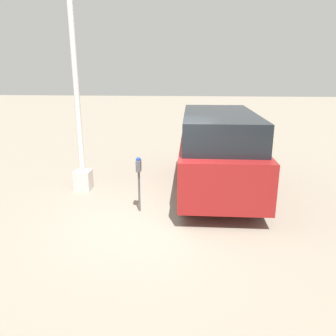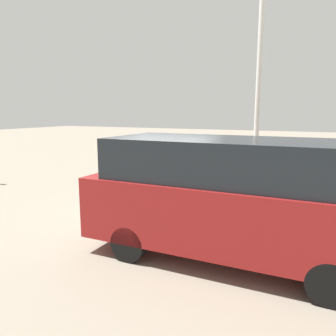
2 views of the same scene
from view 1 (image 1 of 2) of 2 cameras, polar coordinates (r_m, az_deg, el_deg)
The scene contains 4 objects.
ground_plane at distance 7.46m, azimuth -2.35°, elevation -9.03°, with size 80.00×80.00×0.00m, color gray.
parking_meter_near at distance 7.61m, azimuth -5.13°, elevation -0.63°, with size 0.20×0.12×1.33m.
lamp_post at distance 9.14m, azimuth -15.33°, elevation 8.60°, with size 0.44×0.44×6.60m.
parked_van at distance 9.09m, azimuth 8.66°, elevation 3.26°, with size 5.22×2.06×2.18m.
Camera 1 is at (-6.69, -0.84, 3.19)m, focal length 35.00 mm.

